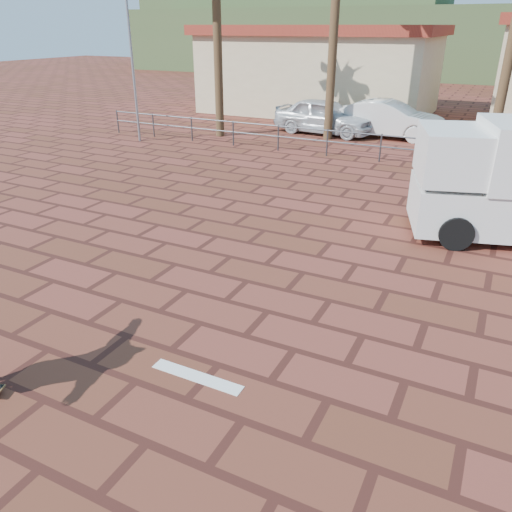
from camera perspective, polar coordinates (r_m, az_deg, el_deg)
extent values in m
plane|color=brown|center=(8.38, -6.36, -7.64)|extent=(120.00, 120.00, 0.00)
cube|color=white|center=(7.24, -6.77, -13.53)|extent=(1.40, 0.22, 0.01)
cylinder|color=#47494F|center=(24.28, -15.52, 14.58)|extent=(0.06, 0.06, 1.00)
cylinder|color=#47494F|center=(23.02, -11.65, 14.43)|extent=(0.06, 0.06, 1.00)
cylinder|color=#47494F|center=(21.86, -7.35, 14.19)|extent=(0.06, 0.06, 1.00)
cylinder|color=#47494F|center=(20.84, -2.61, 13.84)|extent=(0.06, 0.06, 1.00)
cylinder|color=#47494F|center=(19.96, 2.56, 13.35)|extent=(0.06, 0.06, 1.00)
cylinder|color=#47494F|center=(19.25, 8.13, 12.70)|extent=(0.06, 0.06, 1.00)
cylinder|color=#47494F|center=(18.73, 14.04, 11.88)|extent=(0.06, 0.06, 1.00)
cylinder|color=#47494F|center=(18.41, 20.17, 10.90)|extent=(0.06, 0.06, 1.00)
cylinder|color=#47494F|center=(18.30, 26.41, 9.76)|extent=(0.06, 0.06, 1.00)
cylinder|color=#47494F|center=(18.64, 14.18, 13.23)|extent=(24.00, 0.05, 0.05)
cylinder|color=#47494F|center=(18.72, 14.05, 12.03)|extent=(24.00, 0.05, 0.05)
cylinder|color=gray|center=(21.90, -14.20, 22.94)|extent=(0.10, 0.10, 8.00)
cylinder|color=brown|center=(22.52, -4.39, 22.32)|extent=(0.36, 0.36, 7.00)
cylinder|color=brown|center=(22.00, 8.85, 23.62)|extent=(0.36, 0.36, 8.20)
cylinder|color=brown|center=(21.41, 26.87, 19.12)|extent=(0.36, 0.36, 6.50)
cube|color=beige|center=(29.70, 7.30, 19.90)|extent=(12.00, 7.00, 4.00)
cube|color=maroon|center=(29.59, 7.56, 24.24)|extent=(12.60, 7.60, 0.50)
cube|color=#384C28|center=(56.03, 24.26, 21.38)|extent=(70.00, 18.00, 6.00)
cube|color=#384C28|center=(67.09, 4.16, 24.41)|extent=(35.00, 14.00, 8.00)
cube|color=silver|center=(12.17, 21.78, 10.78)|extent=(2.01, 2.40, 1.12)
cube|color=black|center=(12.17, 18.63, 9.17)|extent=(0.50, 1.55, 0.61)
cylinder|color=black|center=(11.69, 21.87, 2.46)|extent=(0.79, 0.46, 0.75)
cylinder|color=black|center=(13.51, 20.48, 5.59)|extent=(0.79, 0.46, 0.75)
imported|color=silver|center=(23.41, 7.86, 15.55)|extent=(4.71, 2.28, 1.55)
imported|color=silver|center=(23.17, 14.84, 14.89)|extent=(4.79, 1.88, 1.55)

